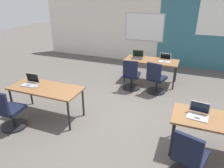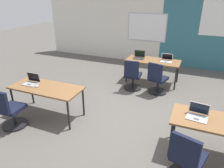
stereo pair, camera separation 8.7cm
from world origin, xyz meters
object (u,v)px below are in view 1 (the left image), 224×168
chair_near_left_end (9,113)px  chair_far_left (131,77)px  laptop_near_left_end (31,82)px  laptop_near_right_inner (198,113)px  desk_far_center (151,62)px  desk_near_left (46,90)px  laptop_far_right (165,59)px  laptop_far_left (137,57)px  chair_far_right (156,80)px  desk_near_right (223,124)px  chair_near_right_inner (188,160)px  mouse_near_left_end (37,87)px

chair_near_left_end → chair_far_left: bearing=-126.6°
laptop_near_left_end → laptop_near_right_inner: size_ratio=0.95×
laptop_near_right_inner → desk_far_center: bearing=122.9°
desk_near_left → chair_near_left_end: bearing=-121.5°
desk_far_center → laptop_near_left_end: size_ratio=4.68×
chair_far_left → laptop_far_right: bearing=-139.9°
desk_far_center → laptop_far_left: laptop_far_left is taller
chair_far_right → laptop_near_left_end: laptop_near_left_end is taller
chair_far_right → desk_near_right: bearing=139.7°
chair_far_right → chair_near_right_inner: (1.00, -2.80, 0.00)m
desk_near_left → desk_near_right: same height
chair_near_left_end → chair_near_right_inner: size_ratio=1.00×
laptop_near_left_end → mouse_near_left_end: bearing=-22.8°
desk_far_center → mouse_near_left_end: 3.45m
desk_far_center → laptop_near_right_inner: bearing=-64.1°
chair_near_left_end → laptop_far_left: bearing=-120.0°
laptop_near_left_end → chair_near_right_inner: laptop_near_left_end is taller
desk_far_center → chair_far_left: size_ratio=1.74×
desk_far_center → laptop_near_left_end: 3.52m
chair_far_right → chair_near_right_inner: 2.98m
laptop_near_left_end → chair_near_right_inner: (3.46, -0.74, -0.39)m
chair_far_right → laptop_near_left_end: size_ratio=2.69×
desk_near_right → laptop_near_right_inner: bearing=179.8°
desk_near_right → desk_far_center: bearing=122.0°
laptop_far_left → chair_near_right_inner: (1.74, -3.55, -0.39)m
desk_near_left → chair_near_right_inner: size_ratio=1.74×
laptop_far_right → laptop_near_right_inner: (0.97, -2.84, 0.00)m
mouse_near_left_end → laptop_far_right: bearing=51.4°
desk_near_left → mouse_near_left_end: size_ratio=15.57×
desk_near_left → laptop_far_right: size_ratio=4.84×
desk_far_center → laptop_near_right_inner: 3.11m
chair_far_right → chair_near_right_inner: size_ratio=1.00×
laptop_far_right → chair_far_right: 0.86m
desk_near_right → desk_far_center: (-1.75, 2.80, 0.00)m
mouse_near_left_end → laptop_near_right_inner: (3.29, 0.06, 0.03)m
laptop_far_left → laptop_near_right_inner: 3.36m
laptop_far_right → laptop_near_right_inner: laptop_near_right_inner is taller
chair_far_right → mouse_near_left_end: (-2.23, -2.15, 0.36)m
chair_near_left_end → laptop_near_right_inner: size_ratio=2.55×
desk_far_center → chair_near_right_inner: size_ratio=1.74×
chair_far_left → chair_near_right_inner: same height
desk_near_right → laptop_near_left_end: 3.91m
laptop_far_left → chair_near_right_inner: 3.97m
mouse_near_left_end → chair_far_left: bearing=54.3°
laptop_far_left → laptop_near_right_inner: laptop_far_left is taller
desk_near_left → desk_far_center: same height
chair_far_left → mouse_near_left_end: bearing=49.9°
desk_near_right → laptop_far_left: laptop_far_left is taller
chair_far_left → laptop_near_left_end: size_ratio=2.69×
chair_far_left → chair_near_right_inner: 3.26m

